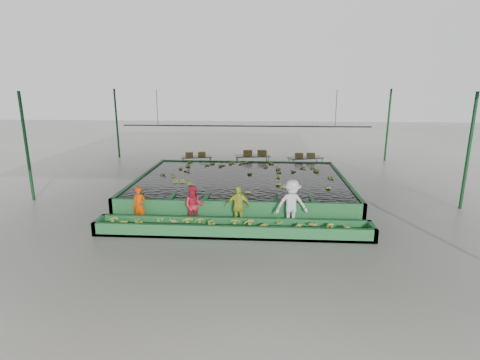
# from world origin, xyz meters

# --- Properties ---
(ground) EXTENTS (80.00, 80.00, 0.00)m
(ground) POSITION_xyz_m (0.00, 0.00, 0.00)
(ground) COLOR gray
(ground) RESTS_ON ground
(shed_roof) EXTENTS (20.00, 22.00, 0.04)m
(shed_roof) POSITION_xyz_m (0.00, 0.00, 5.00)
(shed_roof) COLOR #8E929A
(shed_roof) RESTS_ON shed_posts
(shed_posts) EXTENTS (20.00, 22.00, 5.00)m
(shed_posts) POSITION_xyz_m (0.00, 0.00, 2.50)
(shed_posts) COLOR #113F1E
(shed_posts) RESTS_ON ground
(flotation_tank) EXTENTS (10.00, 8.00, 0.90)m
(flotation_tank) POSITION_xyz_m (0.00, 1.50, 0.45)
(flotation_tank) COLOR #246C35
(flotation_tank) RESTS_ON ground
(tank_water) EXTENTS (9.70, 7.70, 0.00)m
(tank_water) POSITION_xyz_m (0.00, 1.50, 0.85)
(tank_water) COLOR black
(tank_water) RESTS_ON flotation_tank
(sorting_trough) EXTENTS (10.00, 1.00, 0.50)m
(sorting_trough) POSITION_xyz_m (0.00, -3.60, 0.25)
(sorting_trough) COLOR #246C35
(sorting_trough) RESTS_ON ground
(cableway_rail) EXTENTS (0.08, 0.08, 14.00)m
(cableway_rail) POSITION_xyz_m (0.00, 5.00, 3.00)
(cableway_rail) COLOR #59605B
(cableway_rail) RESTS_ON shed_roof
(rail_hanger_left) EXTENTS (0.04, 0.04, 2.00)m
(rail_hanger_left) POSITION_xyz_m (-5.00, 5.00, 4.00)
(rail_hanger_left) COLOR #59605B
(rail_hanger_left) RESTS_ON shed_roof
(rail_hanger_right) EXTENTS (0.04, 0.04, 2.00)m
(rail_hanger_right) POSITION_xyz_m (5.00, 5.00, 4.00)
(rail_hanger_right) COLOR #59605B
(rail_hanger_right) RESTS_ON shed_roof
(worker_a) EXTENTS (0.62, 0.47, 1.51)m
(worker_a) POSITION_xyz_m (-3.66, -2.80, 0.75)
(worker_a) COLOR #E54605
(worker_a) RESTS_ON ground
(worker_b) EXTENTS (0.86, 0.72, 1.58)m
(worker_b) POSITION_xyz_m (-1.53, -2.80, 0.79)
(worker_b) COLOR red
(worker_b) RESTS_ON ground
(worker_c) EXTENTS (0.97, 0.46, 1.61)m
(worker_c) POSITION_xyz_m (0.14, -2.80, 0.80)
(worker_c) COLOR #C6D638
(worker_c) RESTS_ON ground
(worker_d) EXTENTS (1.32, 0.91, 1.88)m
(worker_d) POSITION_xyz_m (2.14, -2.80, 0.94)
(worker_d) COLOR white
(worker_d) RESTS_ON ground
(packing_table_left) EXTENTS (2.01, 1.14, 0.86)m
(packing_table_left) POSITION_xyz_m (-3.17, 6.88, 0.43)
(packing_table_left) COLOR #59605B
(packing_table_left) RESTS_ON ground
(packing_table_mid) EXTENTS (2.26, 1.20, 0.98)m
(packing_table_mid) POSITION_xyz_m (0.37, 6.85, 0.49)
(packing_table_mid) COLOR #59605B
(packing_table_mid) RESTS_ON ground
(packing_table_right) EXTENTS (2.24, 1.42, 0.95)m
(packing_table_right) POSITION_xyz_m (3.64, 6.61, 0.47)
(packing_table_right) COLOR #59605B
(packing_table_right) RESTS_ON ground
(box_stack_left) EXTENTS (1.30, 0.57, 0.27)m
(box_stack_left) POSITION_xyz_m (-3.22, 6.81, 0.86)
(box_stack_left) COLOR brown
(box_stack_left) RESTS_ON packing_table_left
(box_stack_mid) EXTENTS (1.48, 0.51, 0.31)m
(box_stack_mid) POSITION_xyz_m (0.52, 6.92, 0.98)
(box_stack_mid) COLOR brown
(box_stack_mid) RESTS_ON packing_table_mid
(box_stack_right) EXTENTS (1.22, 0.49, 0.26)m
(box_stack_right) POSITION_xyz_m (3.59, 6.60, 0.95)
(box_stack_right) COLOR brown
(box_stack_right) RESTS_ON packing_table_right
(floating_bananas) EXTENTS (9.17, 6.25, 0.13)m
(floating_bananas) POSITION_xyz_m (0.00, 2.30, 0.85)
(floating_bananas) COLOR #91AB39
(floating_bananas) RESTS_ON tank_water
(trough_bananas) EXTENTS (9.50, 0.63, 0.13)m
(trough_bananas) POSITION_xyz_m (0.00, -3.60, 0.40)
(trough_bananas) COLOR #91AB39
(trough_bananas) RESTS_ON sorting_trough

